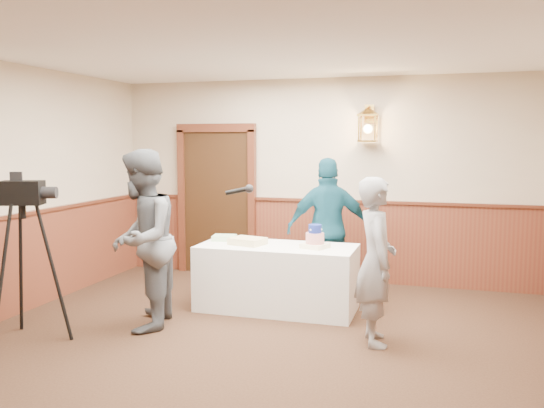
{
  "coord_description": "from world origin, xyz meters",
  "views": [
    {
      "loc": [
        1.59,
        -4.35,
        1.95
      ],
      "look_at": [
        -0.23,
        1.7,
        1.25
      ],
      "focal_mm": 38.0,
      "sensor_mm": 36.0,
      "label": 1
    }
  ],
  "objects_px": {
    "display_table": "(277,277)",
    "sheet_cake_green": "(224,238)",
    "tiered_cake": "(315,239)",
    "baker": "(376,261)",
    "sheet_cake_yellow": "(248,241)",
    "tv_camera_rig": "(26,270)",
    "assistant_p": "(329,229)",
    "interviewer": "(142,240)"
  },
  "relations": [
    {
      "from": "sheet_cake_green",
      "to": "tiered_cake",
      "type": "bearing_deg",
      "value": -8.43
    },
    {
      "from": "display_table",
      "to": "assistant_p",
      "type": "relative_size",
      "value": 1.03
    },
    {
      "from": "sheet_cake_green",
      "to": "baker",
      "type": "height_order",
      "value": "baker"
    },
    {
      "from": "tv_camera_rig",
      "to": "sheet_cake_green",
      "type": "bearing_deg",
      "value": 35.07
    },
    {
      "from": "display_table",
      "to": "baker",
      "type": "distance_m",
      "value": 1.52
    },
    {
      "from": "display_table",
      "to": "sheet_cake_green",
      "type": "relative_size",
      "value": 6.71
    },
    {
      "from": "baker",
      "to": "sheet_cake_yellow",
      "type": "bearing_deg",
      "value": 47.44
    },
    {
      "from": "sheet_cake_green",
      "to": "tv_camera_rig",
      "type": "bearing_deg",
      "value": -125.35
    },
    {
      "from": "sheet_cake_green",
      "to": "interviewer",
      "type": "distance_m",
      "value": 1.27
    },
    {
      "from": "tiered_cake",
      "to": "sheet_cake_yellow",
      "type": "xyz_separation_m",
      "value": [
        -0.79,
        -0.01,
        -0.06
      ]
    },
    {
      "from": "display_table",
      "to": "tiered_cake",
      "type": "xyz_separation_m",
      "value": [
        0.45,
        -0.02,
        0.48
      ]
    },
    {
      "from": "tv_camera_rig",
      "to": "assistant_p",
      "type": "bearing_deg",
      "value": 23.51
    },
    {
      "from": "tiered_cake",
      "to": "tv_camera_rig",
      "type": "distance_m",
      "value": 3.0
    },
    {
      "from": "sheet_cake_yellow",
      "to": "sheet_cake_green",
      "type": "relative_size",
      "value": 1.41
    },
    {
      "from": "display_table",
      "to": "interviewer",
      "type": "xyz_separation_m",
      "value": [
        -1.15,
        -1.04,
        0.56
      ]
    },
    {
      "from": "sheet_cake_yellow",
      "to": "interviewer",
      "type": "distance_m",
      "value": 1.29
    },
    {
      "from": "interviewer",
      "to": "display_table",
      "type": "bearing_deg",
      "value": 117.48
    },
    {
      "from": "interviewer",
      "to": "baker",
      "type": "relative_size",
      "value": 1.16
    },
    {
      "from": "tiered_cake",
      "to": "tv_camera_rig",
      "type": "xyz_separation_m",
      "value": [
        -2.48,
        -1.69,
        -0.15
      ]
    },
    {
      "from": "tiered_cake",
      "to": "sheet_cake_yellow",
      "type": "height_order",
      "value": "tiered_cake"
    },
    {
      "from": "display_table",
      "to": "baker",
      "type": "relative_size",
      "value": 1.12
    },
    {
      "from": "tiered_cake",
      "to": "baker",
      "type": "height_order",
      "value": "baker"
    },
    {
      "from": "assistant_p",
      "to": "sheet_cake_green",
      "type": "bearing_deg",
      "value": 5.02
    },
    {
      "from": "sheet_cake_yellow",
      "to": "tv_camera_rig",
      "type": "bearing_deg",
      "value": -135.05
    },
    {
      "from": "sheet_cake_yellow",
      "to": "interviewer",
      "type": "relative_size",
      "value": 0.2
    },
    {
      "from": "display_table",
      "to": "tv_camera_rig",
      "type": "bearing_deg",
      "value": -139.74
    },
    {
      "from": "assistant_p",
      "to": "sheet_cake_yellow",
      "type": "bearing_deg",
      "value": 21.85
    },
    {
      "from": "assistant_p",
      "to": "display_table",
      "type": "bearing_deg",
      "value": 35.61
    },
    {
      "from": "display_table",
      "to": "sheet_cake_yellow",
      "type": "distance_m",
      "value": 0.54
    },
    {
      "from": "baker",
      "to": "assistant_p",
      "type": "bearing_deg",
      "value": 10.83
    },
    {
      "from": "display_table",
      "to": "sheet_cake_green",
      "type": "distance_m",
      "value": 0.83
    },
    {
      "from": "display_table",
      "to": "sheet_cake_green",
      "type": "bearing_deg",
      "value": 168.25
    },
    {
      "from": "tiered_cake",
      "to": "display_table",
      "type": "bearing_deg",
      "value": 176.9
    },
    {
      "from": "sheet_cake_green",
      "to": "interviewer",
      "type": "bearing_deg",
      "value": -110.38
    },
    {
      "from": "tiered_cake",
      "to": "sheet_cake_green",
      "type": "height_order",
      "value": "tiered_cake"
    },
    {
      "from": "sheet_cake_green",
      "to": "baker",
      "type": "bearing_deg",
      "value": -26.29
    },
    {
      "from": "tiered_cake",
      "to": "assistant_p",
      "type": "distance_m",
      "value": 0.65
    },
    {
      "from": "sheet_cake_green",
      "to": "baker",
      "type": "distance_m",
      "value": 2.14
    },
    {
      "from": "assistant_p",
      "to": "tv_camera_rig",
      "type": "distance_m",
      "value": 3.43
    },
    {
      "from": "display_table",
      "to": "tv_camera_rig",
      "type": "distance_m",
      "value": 2.68
    },
    {
      "from": "baker",
      "to": "tv_camera_rig",
      "type": "bearing_deg",
      "value": 89.3
    },
    {
      "from": "tv_camera_rig",
      "to": "display_table",
      "type": "bearing_deg",
      "value": 20.68
    }
  ]
}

